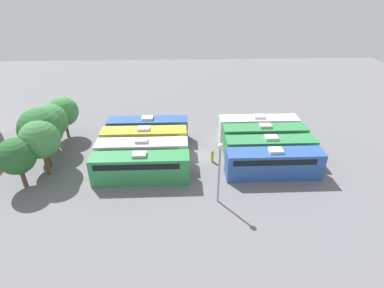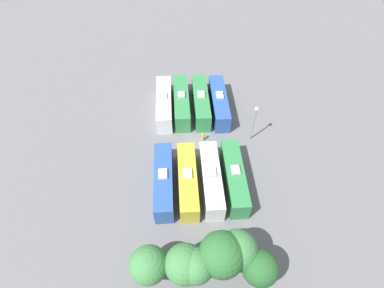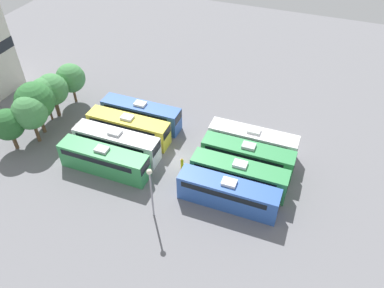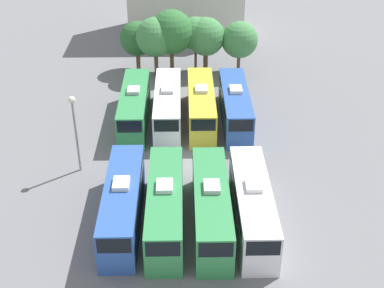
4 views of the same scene
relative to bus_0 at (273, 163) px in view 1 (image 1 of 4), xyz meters
name	(u,v)px [view 1 (image 1 of 4)]	position (x,y,z in m)	size (l,w,h in m)	color
ground_plane	(204,156)	(4.83, 7.85, -1.87)	(109.22, 109.22, 0.00)	slate
bus_0	(273,163)	(0.00, 0.00, 0.00)	(2.61, 11.45, 3.75)	#2D56A8
bus_1	(269,149)	(3.19, -0.36, 0.00)	(2.61, 11.45, 3.75)	#338C4C
bus_2	(264,137)	(6.63, -0.49, 0.00)	(2.61, 11.45, 3.75)	#338C4C
bus_3	(258,127)	(9.70, -0.40, 0.00)	(2.61, 11.45, 3.75)	white
bus_4	(140,167)	(-0.28, 15.79, 0.00)	(2.61, 11.45, 3.75)	#338C4C
bus_5	(142,152)	(3.06, 15.91, 0.00)	(2.61, 11.45, 3.75)	silver
bus_6	(144,140)	(6.42, 15.97, 0.00)	(2.61, 11.45, 3.75)	gold
bus_7	(148,129)	(9.83, 15.79, 0.00)	(2.61, 11.45, 3.75)	#2D56A8
worker_person	(212,156)	(3.45, 6.95, -1.02)	(0.36, 0.36, 1.81)	gold
light_pole	(220,163)	(-4.48, 7.14, 3.05)	(0.60, 0.60, 7.16)	gray
tree_0	(16,156)	(-0.83, 29.13, 2.11)	(4.13, 4.13, 6.06)	brown
tree_1	(40,139)	(1.45, 27.28, 2.97)	(4.57, 4.57, 7.14)	brown
tree_2	(41,129)	(3.31, 27.83, 3.36)	(5.18, 5.18, 7.84)	brown
tree_3	(44,123)	(6.17, 28.70, 2.85)	(3.96, 3.96, 6.71)	brown
tree_4	(50,121)	(7.37, 28.35, 2.58)	(4.54, 4.54, 6.75)	brown
tree_5	(63,111)	(11.35, 28.08, 2.28)	(4.34, 4.34, 6.33)	brown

